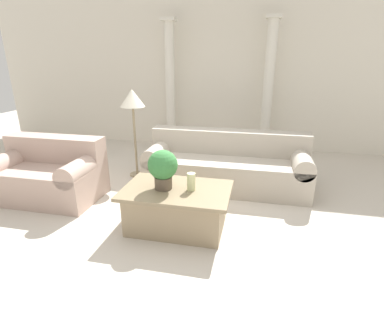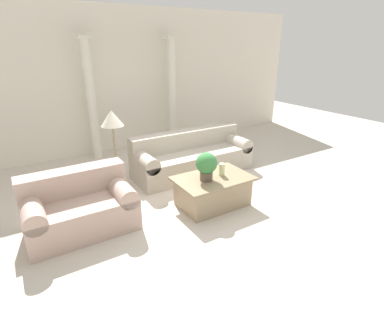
{
  "view_description": "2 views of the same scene",
  "coord_description": "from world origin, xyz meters",
  "px_view_note": "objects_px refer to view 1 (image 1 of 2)",
  "views": [
    {
      "loc": [
        0.91,
        -3.22,
        1.83
      ],
      "look_at": [
        0.15,
        0.22,
        0.54
      ],
      "focal_mm": 28.0,
      "sensor_mm": 36.0,
      "label": 1
    },
    {
      "loc": [
        -2.42,
        -3.75,
        2.4
      ],
      "look_at": [
        -0.04,
        0.11,
        0.52
      ],
      "focal_mm": 28.0,
      "sensor_mm": 36.0,
      "label": 2
    }
  ],
  "objects_px": {
    "coffee_table": "(177,208)",
    "potted_plant": "(163,167)",
    "sofa_long": "(227,165)",
    "floor_lamp": "(133,103)",
    "loveseat": "(49,173)"
  },
  "relations": [
    {
      "from": "coffee_table",
      "to": "loveseat",
      "type": "bearing_deg",
      "value": 167.96
    },
    {
      "from": "loveseat",
      "to": "floor_lamp",
      "type": "bearing_deg",
      "value": 49.31
    },
    {
      "from": "sofa_long",
      "to": "coffee_table",
      "type": "height_order",
      "value": "sofa_long"
    },
    {
      "from": "sofa_long",
      "to": "floor_lamp",
      "type": "distance_m",
      "value": 1.72
    },
    {
      "from": "coffee_table",
      "to": "potted_plant",
      "type": "distance_m",
      "value": 0.5
    },
    {
      "from": "floor_lamp",
      "to": "loveseat",
      "type": "bearing_deg",
      "value": -130.69
    },
    {
      "from": "sofa_long",
      "to": "floor_lamp",
      "type": "xyz_separation_m",
      "value": [
        -1.49,
        0.12,
        0.85
      ]
    },
    {
      "from": "loveseat",
      "to": "coffee_table",
      "type": "xyz_separation_m",
      "value": [
        1.94,
        -0.41,
        -0.1
      ]
    },
    {
      "from": "loveseat",
      "to": "coffee_table",
      "type": "distance_m",
      "value": 1.99
    },
    {
      "from": "loveseat",
      "to": "floor_lamp",
      "type": "relative_size",
      "value": 1.02
    },
    {
      "from": "loveseat",
      "to": "coffee_table",
      "type": "height_order",
      "value": "loveseat"
    },
    {
      "from": "sofa_long",
      "to": "potted_plant",
      "type": "height_order",
      "value": "potted_plant"
    },
    {
      "from": "coffee_table",
      "to": "floor_lamp",
      "type": "relative_size",
      "value": 0.85
    },
    {
      "from": "coffee_table",
      "to": "potted_plant",
      "type": "xyz_separation_m",
      "value": [
        -0.14,
        -0.02,
        0.48
      ]
    },
    {
      "from": "loveseat",
      "to": "potted_plant",
      "type": "height_order",
      "value": "potted_plant"
    }
  ]
}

